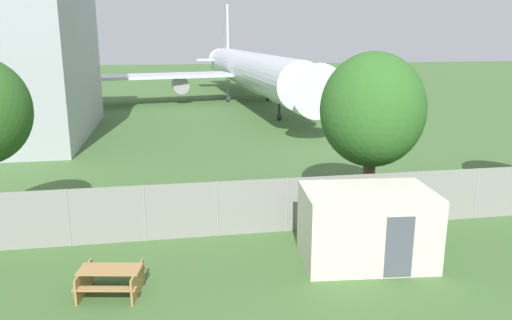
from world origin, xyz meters
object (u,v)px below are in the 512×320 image
object	(u,v)px
portable_cabin	(367,226)
tree_behind_benches	(372,110)
airplane	(250,70)
picnic_bench_near_cabin	(111,278)

from	to	relation	value
portable_cabin	tree_behind_benches	world-z (taller)	tree_behind_benches
airplane	portable_cabin	world-z (taller)	airplane
picnic_bench_near_cabin	airplane	bearing A→B (deg)	75.01
airplane	tree_behind_benches	bearing A→B (deg)	-4.07
picnic_bench_near_cabin	tree_behind_benches	bearing A→B (deg)	27.66
portable_cabin	tree_behind_benches	distance (m)	5.56
airplane	tree_behind_benches	xyz separation A→B (m)	(-0.91, -34.40, 0.77)
picnic_bench_near_cabin	tree_behind_benches	distance (m)	11.51
portable_cabin	airplane	bearing A→B (deg)	91.42
airplane	picnic_bench_near_cabin	distance (m)	40.95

